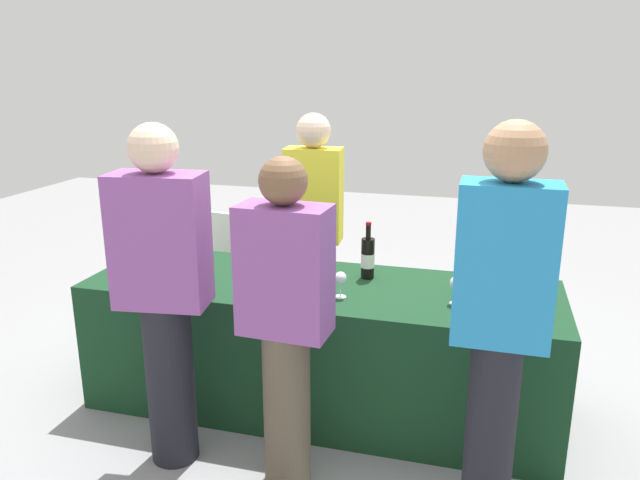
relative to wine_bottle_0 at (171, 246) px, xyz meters
The scene contains 21 objects.
ground_plane 1.28m from the wine_bottle_0, ahead, with size 12.00×12.00×0.00m, color gray.
tasting_table 1.07m from the wine_bottle_0, ahead, with size 2.58×0.81×0.74m, color #14381E.
wine_bottle_0 is the anchor object (origin of this frame).
wine_bottle_1 0.58m from the wine_bottle_0, ahead, with size 0.08×0.08×0.30m.
wine_bottle_2 0.80m from the wine_bottle_0, ahead, with size 0.07×0.07×0.31m.
wine_bottle_3 0.90m from the wine_bottle_0, ahead, with size 0.08×0.08×0.33m.
wine_bottle_4 1.18m from the wine_bottle_0, ahead, with size 0.08×0.08×0.32m.
wine_bottle_5 1.76m from the wine_bottle_0, ahead, with size 0.08×0.08×0.33m.
wine_bottle_6 1.92m from the wine_bottle_0, ahead, with size 0.08×0.08×0.33m.
wine_glass_0 0.31m from the wine_bottle_0, 65.13° to the right, with size 0.07×0.07×0.13m.
wine_glass_1 0.41m from the wine_bottle_0, 37.00° to the right, with size 0.07×0.07×0.14m.
wine_glass_2 0.68m from the wine_bottle_0, 23.87° to the right, with size 0.07×0.07×0.13m.
wine_glass_3 0.84m from the wine_bottle_0, 16.48° to the right, with size 0.07×0.07×0.13m.
wine_glass_4 1.13m from the wine_bottle_0, 12.84° to the right, with size 0.06×0.06×0.14m.
wine_glass_5 1.69m from the wine_bottle_0, ahead, with size 0.07×0.07×0.15m.
ice_bucket 1.94m from the wine_bottle_0, ahead, with size 0.22×0.22×0.17m, color silver.
server_pouring 0.91m from the wine_bottle_0, 36.58° to the left, with size 0.37×0.22×1.61m.
guest_0 0.84m from the wine_bottle_0, 63.66° to the right, with size 0.45×0.29×1.66m.
guest_1 1.25m from the wine_bottle_0, 38.53° to the right, with size 0.41×0.24×1.54m.
guest_2 2.04m from the wine_bottle_0, 23.31° to the right, with size 0.37×0.23×1.71m.
menu_board 0.92m from the wine_bottle_0, 89.83° to the left, with size 0.49×0.03×0.87m, color white.
Camera 1 is at (0.83, -3.04, 1.90)m, focal length 34.34 mm.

